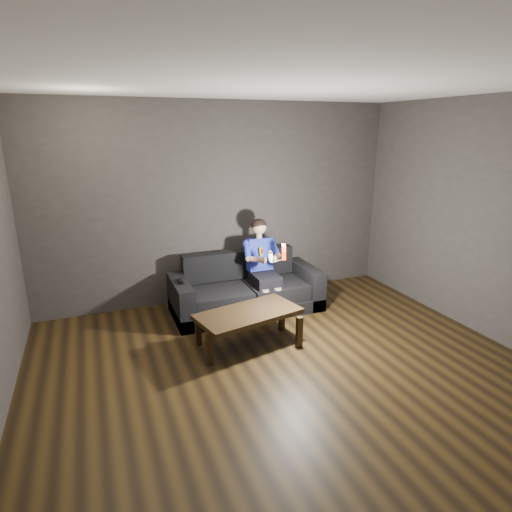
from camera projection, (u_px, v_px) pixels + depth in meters
name	position (u px, v px, depth m)	size (l,w,h in m)	color
floor	(302.00, 389.00, 3.99)	(5.00, 5.00, 0.00)	black
back_wall	(220.00, 204.00, 5.83)	(5.00, 0.04, 2.70)	#36322F
ceiling	(312.00, 77.00, 3.22)	(5.00, 5.00, 0.02)	white
sofa	(246.00, 293.00, 5.67)	(1.94, 0.84, 0.75)	black
child	(262.00, 260.00, 5.59)	(0.48, 0.59, 1.18)	black
wii_remote_red	(284.00, 252.00, 5.15)	(0.07, 0.08, 0.20)	#F02700
nunchuk_white	(270.00, 256.00, 5.11)	(0.08, 0.10, 0.16)	silver
wii_remote_black	(181.00, 281.00, 5.22)	(0.05, 0.17, 0.03)	black
coffee_table	(248.00, 316.00, 4.69)	(1.23, 0.80, 0.41)	black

